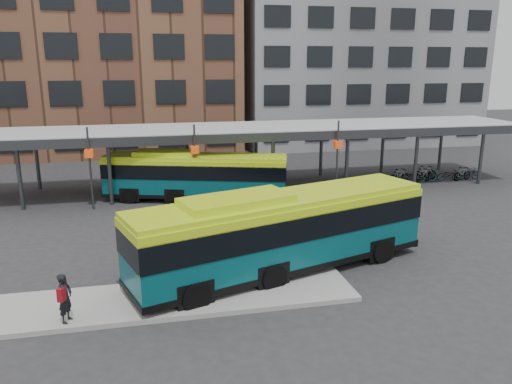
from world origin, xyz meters
The scene contains 9 objects.
ground centered at (0.00, 0.00, 0.00)m, with size 120.00×120.00×0.00m, color #28282B.
boarding_island centered at (-5.50, -3.00, 0.09)m, with size 14.00×3.00×0.18m, color gray.
canopy centered at (-0.06, 12.87, 3.91)m, with size 40.00×6.53×4.80m.
building_brick centered at (-10.00, 32.00, 11.00)m, with size 26.00×14.00×22.00m, color brown.
building_grey centered at (16.00, 32.00, 10.00)m, with size 24.00×14.00×20.00m, color slate.
bus_front centered at (-0.62, -1.36, 1.82)m, with size 12.87×6.45×3.49m.
bus_rear centered at (-2.95, 10.52, 1.60)m, with size 11.38×5.53×3.08m.
pedestrian centered at (-8.56, -4.06, 1.02)m, with size 0.58×0.70×1.65m.
bike_rack centered at (13.81, 11.86, 0.48)m, with size 8.02×1.48×1.06m.
Camera 1 is at (-5.70, -19.62, 8.33)m, focal length 35.00 mm.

